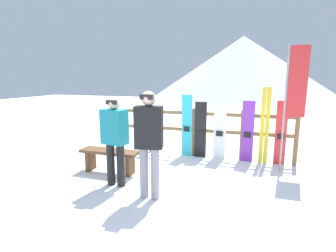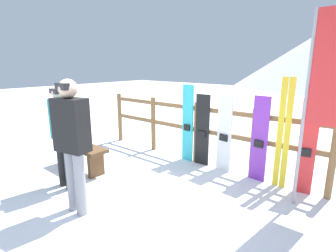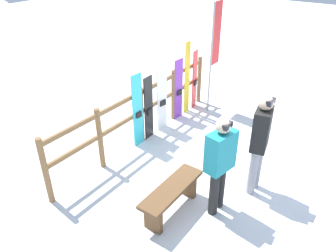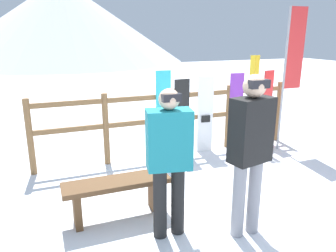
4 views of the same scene
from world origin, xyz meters
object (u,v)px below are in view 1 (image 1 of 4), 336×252
person_teal (115,136)px  ski_pair_yellow (265,126)px  snowboard_white (220,131)px  bench (110,156)px  snowboard_red (281,133)px  person_black (149,137)px  snowboard_cyan (187,126)px  snowboard_black_stripe (200,130)px  snowboard_purple (248,132)px  rental_flag (292,94)px

person_teal → ski_pair_yellow: ski_pair_yellow is taller
ski_pair_yellow → snowboard_white: bearing=-179.8°
bench → snowboard_red: (3.37, 1.66, 0.37)m
person_black → snowboard_cyan: size_ratio=1.14×
snowboard_cyan → snowboard_red: snowboard_cyan is taller
snowboard_black_stripe → snowboard_purple: size_ratio=0.96×
snowboard_white → snowboard_red: size_ratio=0.97×
person_black → snowboard_black_stripe: person_black is taller
snowboard_red → ski_pair_yellow: bearing=179.4°
rental_flag → ski_pair_yellow: bearing=137.9°
person_black → snowboard_cyan: bearing=90.3°
rental_flag → bench: bearing=-160.3°
bench → snowboard_white: (2.02, 1.66, 0.35)m
snowboard_white → rental_flag: bearing=-15.8°
person_teal → ski_pair_yellow: (2.57, 2.20, -0.06)m
snowboard_purple → snowboard_black_stripe: bearing=-180.0°
bench → rental_flag: (3.48, 1.25, 1.28)m
snowboard_black_stripe → rental_flag: size_ratio=0.53×
person_black → rental_flag: 3.12m
ski_pair_yellow → bench: bearing=-151.2°
person_teal → ski_pair_yellow: size_ratio=0.93×
person_black → snowboard_red: 3.29m
snowboard_white → snowboard_purple: size_ratio=0.98×
snowboard_black_stripe → snowboard_red: (1.81, 0.00, 0.04)m
snowboard_cyan → snowboard_purple: size_ratio=1.07×
snowboard_red → rental_flag: 1.00m
snowboard_red → snowboard_cyan: bearing=180.0°
snowboard_red → rental_flag: size_ratio=0.56×
ski_pair_yellow → snowboard_cyan: bearing=-179.9°
person_black → rental_flag: size_ratio=0.68×
person_teal → snowboard_white: (1.57, 2.19, -0.23)m
person_black → rental_flag: bearing=42.5°
snowboard_black_stripe → rental_flag: bearing=-12.1°
snowboard_black_stripe → snowboard_white: (0.46, 0.00, 0.01)m
ski_pair_yellow → person_black: bearing=-125.9°
bench → rental_flag: bearing=19.7°
snowboard_purple → snowboard_red: snowboard_red is taller
snowboard_red → bench: bearing=-153.8°
snowboard_black_stripe → snowboard_red: snowboard_red is taller
bench → rental_flag: 3.91m
snowboard_white → rental_flag: 1.78m
person_teal → snowboard_white: size_ratio=1.15×
snowboard_purple → rental_flag: bearing=-26.6°
bench → snowboard_cyan: size_ratio=0.81×
bench → person_black: bearing=-33.9°
ski_pair_yellow → snowboard_black_stripe: bearing=-179.9°
snowboard_purple → ski_pair_yellow: bearing=0.5°
snowboard_purple → rental_flag: (0.82, -0.41, 0.92)m
bench → snowboard_cyan: bearing=53.9°
snowboard_purple → snowboard_red: bearing=0.0°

